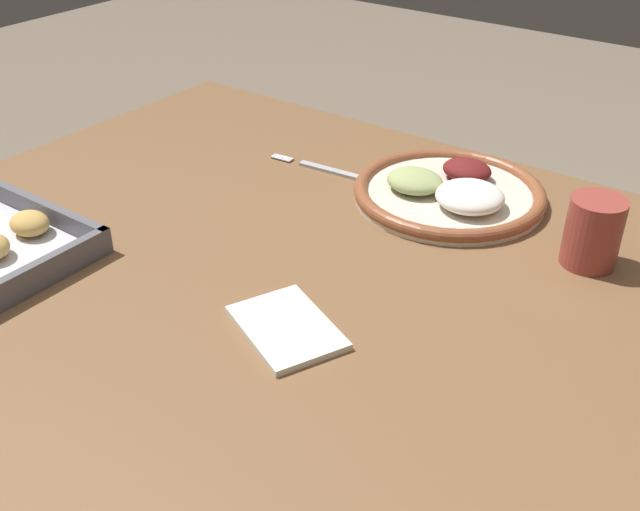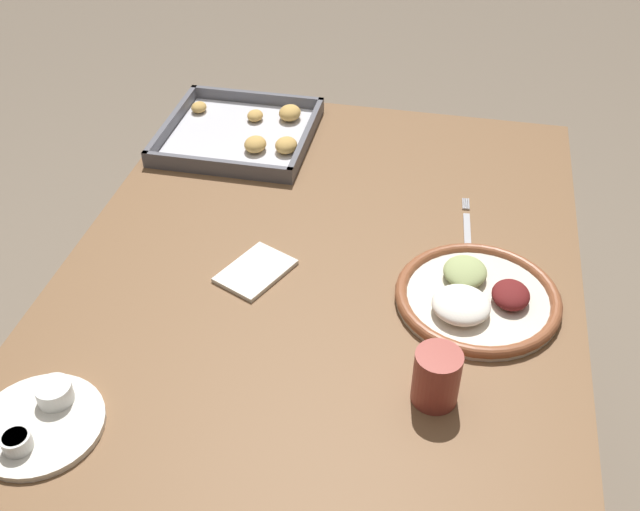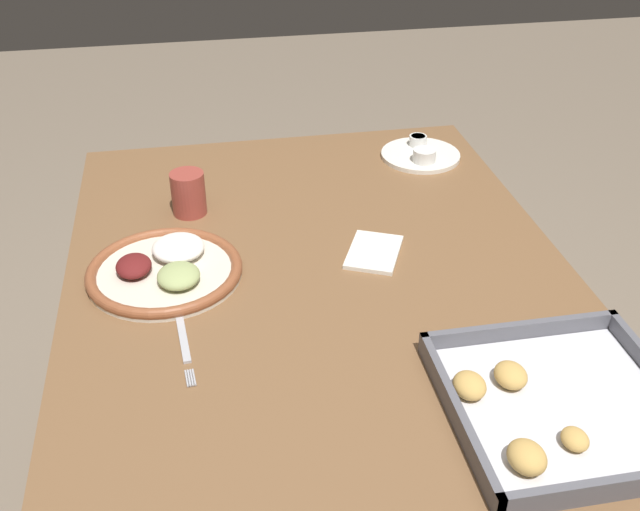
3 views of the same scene
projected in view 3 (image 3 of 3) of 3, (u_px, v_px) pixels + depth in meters
name	position (u px, v px, depth m)	size (l,w,h in m)	color
dining_table	(321.00, 325.00, 1.38)	(1.18, 0.89, 0.78)	brown
dinner_plate	(166.00, 269.00, 1.31)	(0.27, 0.27, 0.04)	beige
fork	(182.00, 334.00, 1.17)	(0.22, 0.03, 0.00)	#B2B2B7
saucer_plate	(421.00, 154.00, 1.70)	(0.18, 0.18, 0.04)	white
baking_tray	(556.00, 406.00, 1.02)	(0.31, 0.32, 0.04)	#595960
drinking_cup	(188.00, 193.00, 1.47)	(0.07, 0.07, 0.09)	#993D33
napkin	(374.00, 252.00, 1.37)	(0.15, 0.13, 0.01)	silver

